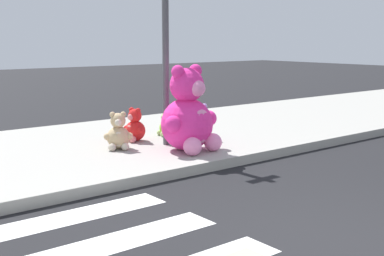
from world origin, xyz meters
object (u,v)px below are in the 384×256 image
at_px(sign_pole, 166,42).
at_px(plush_tan, 118,134).
at_px(plush_lavender, 200,125).
at_px(plush_lime, 166,125).
at_px(plush_red, 134,128).
at_px(plush_pink_large, 189,117).

distance_m(sign_pole, plush_tan, 1.68).
xyz_separation_m(plush_lavender, plush_tan, (-1.53, 0.21, -0.01)).
bearing_deg(plush_lime, plush_red, -174.73).
bearing_deg(plush_tan, sign_pole, -12.83).
relative_size(sign_pole, plush_red, 5.49).
bearing_deg(plush_lime, plush_tan, -160.00).
distance_m(plush_lavender, plush_tan, 1.54).
bearing_deg(plush_tan, plush_red, 35.97).
height_order(sign_pole, plush_pink_large, sign_pole).
distance_m(plush_pink_large, plush_lavender, 0.95).
relative_size(plush_lavender, plush_red, 1.09).
height_order(plush_pink_large, plush_lime, plush_pink_large).
relative_size(plush_lime, plush_tan, 0.78).
relative_size(plush_pink_large, plush_lime, 2.88).
height_order(sign_pole, plush_lime, sign_pole).
relative_size(plush_red, plush_tan, 0.96).
bearing_deg(plush_lavender, plush_pink_large, -140.84).
relative_size(plush_lavender, plush_tan, 1.05).
relative_size(plush_pink_large, plush_red, 2.33).
xyz_separation_m(plush_pink_large, plush_tan, (-0.83, 0.77, -0.30)).
xyz_separation_m(sign_pole, plush_tan, (-0.81, 0.19, -1.46)).
distance_m(plush_lavender, plush_red, 1.15).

